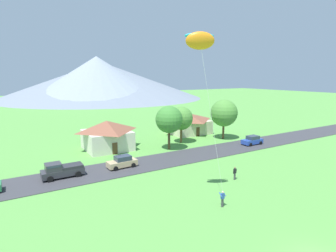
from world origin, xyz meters
name	(u,v)px	position (x,y,z in m)	size (l,w,h in m)	color
road_strip	(150,163)	(0.00, 26.06, 0.04)	(160.00, 6.96, 0.08)	#38383D
mountain_far_east_ridge	(102,80)	(32.28, 151.14, 10.44)	(116.82, 116.82, 20.89)	slate
mountain_central_ridge	(97,79)	(24.35, 134.29, 11.54)	(73.30, 73.30, 23.07)	gray
house_leftmost	(188,123)	(17.37, 40.97, 2.41)	(9.23, 8.24, 4.66)	beige
house_left_center	(107,134)	(-2.97, 37.11, 2.68)	(8.18, 8.44, 5.18)	beige
tree_near_left	(181,118)	(11.09, 34.32, 4.84)	(4.57, 4.57, 7.14)	brown
tree_left_of_center	(224,113)	(20.55, 32.60, 5.43)	(5.59, 5.59, 8.24)	brown
tree_center	(169,120)	(6.45, 31.23, 5.42)	(4.82, 4.82, 7.85)	#4C3823
parked_car_tan_mid_west	(122,162)	(-4.43, 26.20, 0.87)	(4.27, 2.22, 1.68)	tan
parked_car_blue_mid_east	(252,140)	(21.82, 25.86, 0.87)	(4.21, 2.10, 1.68)	#2847A8
pickup_truck_charcoal_west_side	(61,170)	(-12.61, 26.56, 1.06)	(5.22, 2.36, 1.99)	#333338
kite_flyer_with_kite	(201,45)	(-1.74, 11.91, 15.91)	(3.47, 3.43, 17.16)	#3D3D42
watcher_person	(235,173)	(6.16, 14.56, 0.88)	(0.56, 0.24, 1.68)	#3D3D42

